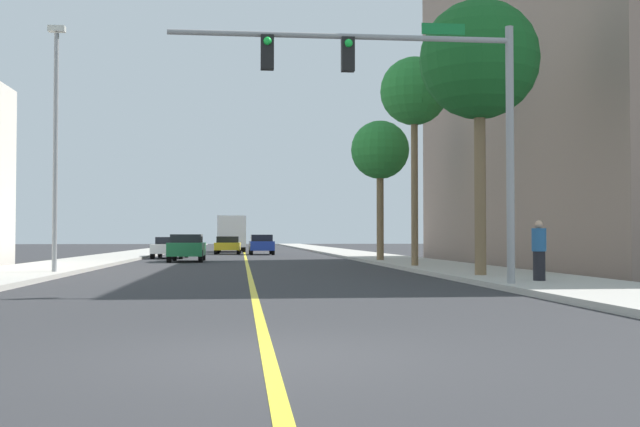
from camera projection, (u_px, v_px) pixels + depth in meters
ground at (245, 257)px, 50.18m from camera, size 192.00×192.00×0.00m
sidewalk_left at (121, 256)px, 49.37m from camera, size 3.87×168.00×0.15m
sidewalk_right at (366, 256)px, 50.99m from camera, size 3.87×168.00×0.15m
lane_marking_center at (245, 257)px, 50.18m from camera, size 0.16×144.00×0.01m
building_right_near at (637, 87)px, 36.30m from camera, size 14.39×25.82×16.76m
traffic_signal_mast at (411, 93)px, 19.10m from camera, size 8.59×0.36×6.49m
street_lamp at (56, 136)px, 25.90m from camera, size 0.56×0.28×8.29m
palm_near at (479, 61)px, 23.72m from camera, size 3.67×3.67×8.46m
palm_mid at (414, 93)px, 31.48m from camera, size 2.78×2.78×8.52m
palm_far at (380, 151)px, 39.21m from camera, size 2.97×2.97×7.08m
car_white at (170, 247)px, 47.29m from camera, size 1.98×4.57×1.30m
car_blue at (261, 244)px, 57.23m from camera, size 1.84×3.98×1.48m
car_yellow at (228, 245)px, 58.95m from camera, size 2.00×4.35×1.35m
car_green at (187, 247)px, 40.97m from camera, size 1.82×4.50×1.45m
delivery_truck at (231, 233)px, 67.50m from camera, size 2.53×7.09×3.11m
pedestrian at (539, 251)px, 20.47m from camera, size 0.38×0.38×1.60m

